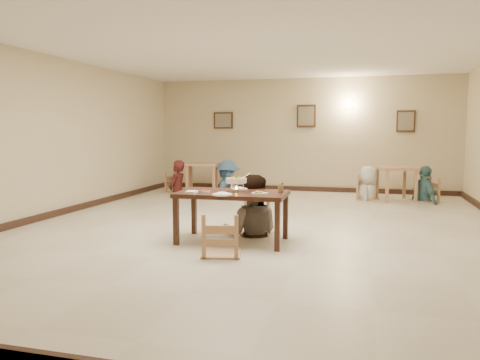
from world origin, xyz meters
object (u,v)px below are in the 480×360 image
(drink_glass, at_px, (281,188))
(bg_chair_lr, at_px, (227,176))
(bg_diner_a, at_px, (177,160))
(main_table, at_px, (232,197))
(bg_diner_d, at_px, (426,166))
(bg_table_left, at_px, (202,168))
(bg_diner_b, at_px, (227,160))
(bg_chair_rr, at_px, (425,179))
(bg_chair_ll, at_px, (177,173))
(chair_near, at_px, (222,215))
(bg_chair_rl, at_px, (368,177))
(main_diner, at_px, (251,174))
(chair_far, at_px, (252,201))
(curry_warmer, at_px, (236,181))
(bg_table_right, at_px, (396,173))
(bg_diner_c, at_px, (369,166))

(drink_glass, height_order, bg_chair_lr, bg_chair_lr)
(bg_diner_a, bearing_deg, main_table, 37.91)
(bg_chair_lr, bearing_deg, bg_diner_d, 94.15)
(main_table, distance_m, bg_table_left, 5.35)
(main_table, bearing_deg, drink_glass, 8.07)
(main_table, distance_m, bg_diner_b, 5.14)
(bg_table_left, xyz_separation_m, bg_diner_b, (0.68, 0.02, 0.22))
(bg_diner_d, bearing_deg, drink_glass, 128.15)
(bg_chair_rr, relative_size, bg_diner_d, 0.63)
(main_table, distance_m, bg_chair_ll, 5.64)
(chair_near, bearing_deg, bg_chair_lr, -86.33)
(main_table, relative_size, bg_chair_rl, 1.49)
(main_table, height_order, bg_diner_b, bg_diner_b)
(main_diner, distance_m, bg_table_left, 4.91)
(chair_far, bearing_deg, bg_chair_rr, 62.76)
(drink_glass, bearing_deg, main_table, -170.65)
(bg_diner_a, bearing_deg, main_diner, 42.50)
(bg_table_left, xyz_separation_m, bg_chair_rl, (4.13, 0.03, -0.13))
(bg_table_left, distance_m, bg_chair_lr, 0.70)
(bg_diner_a, bearing_deg, bg_chair_ll, 180.00)
(bg_chair_lr, relative_size, bg_diner_b, 0.54)
(curry_warmer, bearing_deg, chair_far, 83.33)
(curry_warmer, height_order, bg_diner_b, bg_diner_b)
(main_diner, bearing_deg, bg_chair_rl, -120.59)
(drink_glass, bearing_deg, bg_chair_rl, 75.63)
(curry_warmer, xyz_separation_m, bg_table_right, (2.49, 4.86, -0.25))
(chair_far, height_order, bg_diner_a, bg_diner_a)
(bg_table_right, bearing_deg, bg_diner_b, -179.84)
(chair_far, xyz_separation_m, drink_glass, (0.57, -0.58, 0.29))
(main_table, distance_m, chair_far, 0.72)
(bg_table_right, distance_m, bg_diner_b, 4.09)
(bg_chair_ll, xyz_separation_m, bg_diner_d, (6.05, 0.01, 0.31))
(main_diner, bearing_deg, curry_warmer, 71.52)
(main_table, height_order, bg_diner_a, bg_diner_a)
(bg_table_left, distance_m, bg_chair_rr, 5.38)
(main_diner, bearing_deg, chair_near, 78.32)
(bg_chair_lr, bearing_deg, bg_table_left, -83.20)
(main_diner, height_order, bg_chair_ll, main_diner)
(bg_chair_rr, relative_size, bg_diner_c, 0.66)
(drink_glass, bearing_deg, bg_diner_b, 114.98)
(bg_chair_ll, bearing_deg, curry_warmer, -135.53)
(bg_diner_d, bearing_deg, bg_chair_ll, 65.84)
(bg_table_right, bearing_deg, bg_chair_ll, -179.24)
(chair_near, xyz_separation_m, drink_glass, (0.62, 0.84, 0.28))
(chair_far, relative_size, chair_near, 0.97)
(bg_chair_lr, bearing_deg, bg_diner_c, 94.89)
(bg_table_right, relative_size, bg_chair_rl, 0.92)
(chair_far, bearing_deg, bg_chair_lr, 120.55)
(bg_diner_a, height_order, bg_diner_b, bg_diner_b)
(bg_table_right, bearing_deg, bg_diner_c, -179.72)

